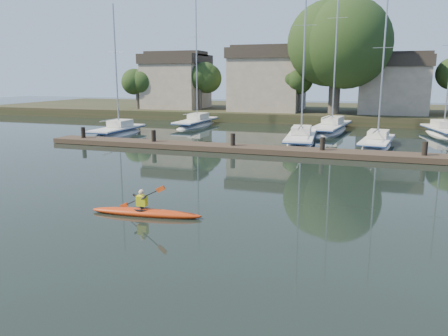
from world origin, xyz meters
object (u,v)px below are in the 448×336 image
(dock, at_px, (276,150))
(sailboat_5, at_px, (196,127))
(sailboat_7, at_px, (444,137))
(sailboat_2, at_px, (301,145))
(kayak, at_px, (145,211))
(sailboat_3, at_px, (376,149))
(sailboat_0, at_px, (118,137))
(sailboat_6, at_px, (331,133))

(dock, relative_size, sailboat_5, 2.23)
(sailboat_5, xyz_separation_m, sailboat_7, (23.26, -0.08, -0.00))
(dock, bearing_deg, sailboat_2, 80.90)
(kayak, bearing_deg, sailboat_3, 61.08)
(sailboat_0, distance_m, sailboat_2, 15.95)
(sailboat_7, bearing_deg, sailboat_0, -173.85)
(sailboat_3, bearing_deg, sailboat_0, -172.00)
(kayak, relative_size, sailboat_7, 0.33)
(kayak, bearing_deg, dock, 76.51)
(sailboat_0, bearing_deg, sailboat_6, 25.04)
(sailboat_3, relative_size, sailboat_6, 0.70)
(sailboat_5, bearing_deg, sailboat_2, -33.86)
(dock, xyz_separation_m, sailboat_2, (0.84, 5.26, -0.39))
(dock, height_order, sailboat_5, sailboat_5)
(kayak, distance_m, sailboat_6, 28.16)
(sailboat_3, relative_size, sailboat_5, 0.79)
(sailboat_3, height_order, sailboat_5, sailboat_5)
(sailboat_3, distance_m, sailboat_7, 10.28)
(kayak, xyz_separation_m, dock, (1.86, 14.54, 0.04))
(sailboat_6, bearing_deg, sailboat_0, -147.71)
(sailboat_3, bearing_deg, sailboat_5, 161.51)
(sailboat_0, bearing_deg, sailboat_3, 0.17)
(sailboat_3, bearing_deg, dock, -133.40)
(dock, height_order, sailboat_7, sailboat_7)
(sailboat_3, height_order, sailboat_6, sailboat_6)
(kayak, xyz_separation_m, sailboat_6, (4.31, 27.82, -0.37))
(kayak, xyz_separation_m, sailboat_5, (-9.37, 28.36, -0.36))
(dock, relative_size, sailboat_0, 2.77)
(sailboat_3, bearing_deg, sailboat_7, 64.37)
(sailboat_6, distance_m, sailboat_7, 9.60)
(sailboat_5, bearing_deg, sailboat_0, -112.38)
(sailboat_2, relative_size, sailboat_5, 0.98)
(dock, height_order, sailboat_0, sailboat_0)
(sailboat_2, distance_m, sailboat_7, 14.04)
(sailboat_2, relative_size, sailboat_7, 1.14)
(sailboat_2, bearing_deg, sailboat_0, 176.28)
(kayak, distance_m, sailboat_0, 23.65)
(sailboat_6, bearing_deg, sailboat_7, 9.83)
(sailboat_0, relative_size, sailboat_6, 0.71)
(sailboat_7, bearing_deg, sailboat_6, 171.09)
(sailboat_0, bearing_deg, kayak, -56.02)
(sailboat_5, distance_m, sailboat_6, 13.69)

